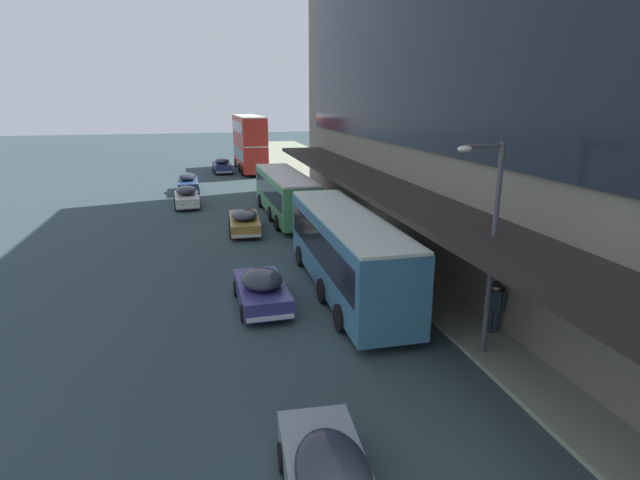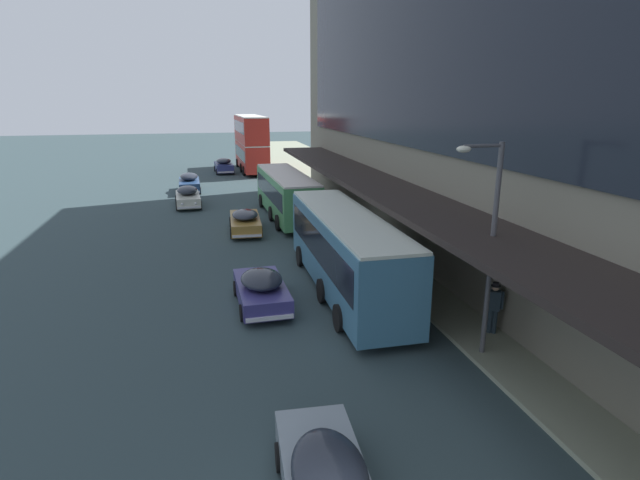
% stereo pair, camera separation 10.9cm
% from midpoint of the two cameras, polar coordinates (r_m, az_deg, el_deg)
% --- Properties ---
extents(transit_bus_kerbside_front, '(3.00, 11.39, 6.16)m').
position_cam_midpoint_polar(transit_bus_kerbside_front, '(57.90, -8.14, 11.08)').
color(transit_bus_kerbside_front, red).
rests_on(transit_bus_kerbside_front, ground).
extents(transit_bus_kerbside_rear, '(2.75, 11.47, 3.42)m').
position_cam_midpoint_polar(transit_bus_kerbside_rear, '(20.89, 2.82, -0.97)').
color(transit_bus_kerbside_rear, teal).
rests_on(transit_bus_kerbside_rear, ground).
extents(transit_bus_kerbside_far, '(2.92, 11.14, 3.07)m').
position_cam_midpoint_polar(transit_bus_kerbside_far, '(34.62, -4.07, 5.47)').
color(transit_bus_kerbside_far, '#489155').
rests_on(transit_bus_kerbside_far, ground).
extents(sedan_lead_mid, '(2.05, 4.39, 1.49)m').
position_cam_midpoint_polar(sedan_lead_mid, '(20.00, -6.84, -5.54)').
color(sedan_lead_mid, navy).
rests_on(sedan_lead_mid, ground).
extents(sedan_second_near, '(2.04, 4.59, 1.54)m').
position_cam_midpoint_polar(sedan_second_near, '(39.68, -15.09, 4.81)').
color(sedan_second_near, beige).
rests_on(sedan_second_near, ground).
extents(sedan_far_back, '(2.09, 4.63, 1.64)m').
position_cam_midpoint_polar(sedan_far_back, '(57.10, -11.18, 8.34)').
color(sedan_far_back, navy).
rests_on(sedan_far_back, ground).
extents(sedan_second_mid, '(2.07, 4.95, 1.40)m').
position_cam_midpoint_polar(sedan_second_mid, '(31.19, -8.74, 2.16)').
color(sedan_second_mid, olive).
rests_on(sedan_second_mid, ground).
extents(sedan_trailing_near, '(1.93, 4.81, 1.65)m').
position_cam_midpoint_polar(sedan_trailing_near, '(45.96, -14.93, 6.33)').
color(sedan_trailing_near, navy).
rests_on(sedan_trailing_near, ground).
extents(pedestrian_at_kerb, '(0.55, 0.41, 1.86)m').
position_cam_midpoint_polar(pedestrian_at_kerb, '(18.25, 19.14, -7.00)').
color(pedestrian_at_kerb, '#1F2C35').
rests_on(pedestrian_at_kerb, sidewalk_kerb).
extents(street_lamp, '(1.50, 0.28, 6.66)m').
position_cam_midpoint_polar(street_lamp, '(15.79, 18.54, 0.51)').
color(street_lamp, '#4C4C51').
rests_on(street_lamp, sidewalk_kerb).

